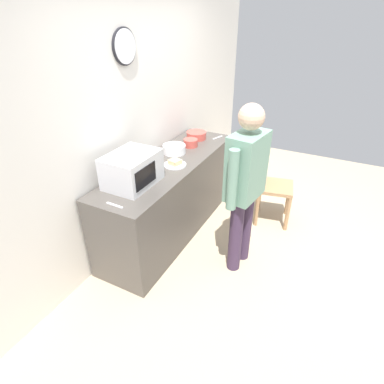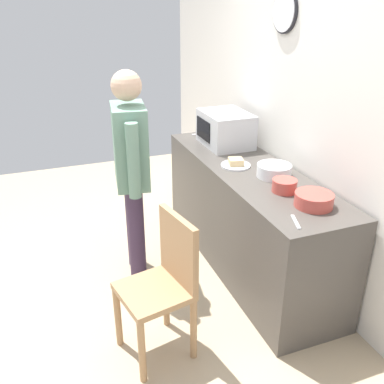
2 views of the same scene
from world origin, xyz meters
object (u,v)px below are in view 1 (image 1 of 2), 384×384
object	(u,v)px
sandwich_plate	(175,164)
person_standing	(245,180)
cereal_bowl	(196,135)
wooden_chair	(270,182)
salad_bowl	(191,143)
fork_utensil	(115,205)
microwave	(132,169)
spoon_utensil	(218,138)
mixing_bowl	(174,149)

from	to	relation	value
sandwich_plate	person_standing	size ratio (longest dim) A/B	0.14
cereal_bowl	wooden_chair	distance (m)	1.08
salad_bowl	cereal_bowl	bearing A→B (deg)	11.70
fork_utensil	microwave	bearing A→B (deg)	13.10
microwave	sandwich_plate	size ratio (longest dim) A/B	2.12
wooden_chair	fork_utensil	bearing A→B (deg)	151.75
cereal_bowl	sandwich_plate	bearing A→B (deg)	-169.21
fork_utensil	spoon_utensil	bearing A→B (deg)	-4.00
sandwich_plate	wooden_chair	distance (m)	1.21
salad_bowl	spoon_utensil	distance (m)	0.45
salad_bowl	spoon_utensil	size ratio (longest dim) A/B	1.00
fork_utensil	salad_bowl	bearing A→B (deg)	1.69
microwave	person_standing	world-z (taller)	person_standing
microwave	wooden_chair	bearing A→B (deg)	-37.45
microwave	salad_bowl	xyz separation A→B (m)	(1.08, -0.05, -0.11)
cereal_bowl	mixing_bowl	bearing A→B (deg)	177.87
spoon_utensil	person_standing	size ratio (longest dim) A/B	0.10
salad_bowl	mixing_bowl	bearing A→B (deg)	164.29
cereal_bowl	fork_utensil	distance (m)	1.73
fork_utensil	wooden_chair	world-z (taller)	wooden_chair
salad_bowl	cereal_bowl	size ratio (longest dim) A/B	0.69
spoon_utensil	person_standing	world-z (taller)	person_standing
microwave	person_standing	bearing A→B (deg)	-68.05
spoon_utensil	mixing_bowl	bearing A→B (deg)	159.82
microwave	wooden_chair	size ratio (longest dim) A/B	0.53
sandwich_plate	mixing_bowl	bearing A→B (deg)	31.14
mixing_bowl	fork_utensil	world-z (taller)	mixing_bowl
fork_utensil	sandwich_plate	bearing A→B (deg)	-3.65
microwave	wooden_chair	distance (m)	1.71
spoon_utensil	person_standing	distance (m)	1.33
sandwich_plate	fork_utensil	bearing A→B (deg)	176.35
salad_bowl	mixing_bowl	size ratio (longest dim) A/B	0.66
person_standing	sandwich_plate	bearing A→B (deg)	80.31
fork_utensil	spoon_utensil	world-z (taller)	same
salad_bowl	wooden_chair	world-z (taller)	salad_bowl
person_standing	wooden_chair	size ratio (longest dim) A/B	1.76
sandwich_plate	microwave	bearing A→B (deg)	164.30
microwave	person_standing	xyz separation A→B (m)	(0.39, -0.96, -0.07)
cereal_bowl	spoon_utensil	distance (m)	0.28
person_standing	wooden_chair	world-z (taller)	person_standing
microwave	cereal_bowl	bearing A→B (deg)	0.35
spoon_utensil	microwave	bearing A→B (deg)	171.58
microwave	sandwich_plate	xyz separation A→B (m)	(0.53, -0.15, -0.13)
sandwich_plate	mixing_bowl	world-z (taller)	mixing_bowl
spoon_utensil	wooden_chair	size ratio (longest dim) A/B	0.18
sandwich_plate	cereal_bowl	bearing A→B (deg)	10.79
wooden_chair	spoon_utensil	bearing A→B (deg)	75.73
cereal_bowl	wooden_chair	xyz separation A→B (m)	(-0.05, -1.00, -0.40)
sandwich_plate	person_standing	xyz separation A→B (m)	(-0.14, -0.81, 0.06)
microwave	fork_utensil	size ratio (longest dim) A/B	2.94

